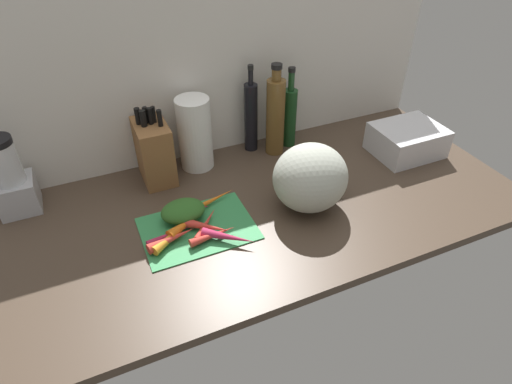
# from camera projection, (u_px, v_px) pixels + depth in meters

# --- Properties ---
(ground_plane) EXTENTS (1.70, 0.80, 0.03)m
(ground_plane) POSITION_uv_depth(u_px,v_px,m) (261.00, 206.00, 1.42)
(ground_plane) COLOR #47382B
(wall_back) EXTENTS (1.70, 0.03, 0.60)m
(wall_back) POSITION_uv_depth(u_px,v_px,m) (216.00, 72.00, 1.51)
(wall_back) COLOR silver
(wall_back) RESTS_ON ground_plane
(cutting_board) EXTENTS (0.34, 0.24, 0.01)m
(cutting_board) POSITION_uv_depth(u_px,v_px,m) (198.00, 228.00, 1.31)
(cutting_board) COLOR #338C4C
(cutting_board) RESTS_ON ground_plane
(carrot_0) EXTENTS (0.14, 0.12, 0.03)m
(carrot_0) POSITION_uv_depth(u_px,v_px,m) (228.00, 237.00, 1.25)
(carrot_0) COLOR #B2264C
(carrot_0) RESTS_ON cutting_board
(carrot_1) EXTENTS (0.15, 0.06, 0.03)m
(carrot_1) POSITION_uv_depth(u_px,v_px,m) (172.00, 239.00, 1.25)
(carrot_1) COLOR red
(carrot_1) RESTS_ON cutting_board
(carrot_2) EXTENTS (0.15, 0.04, 0.03)m
(carrot_2) POSITION_uv_depth(u_px,v_px,m) (213.00, 235.00, 1.26)
(carrot_2) COLOR red
(carrot_2) RESTS_ON cutting_board
(carrot_3) EXTENTS (0.14, 0.12, 0.03)m
(carrot_3) POSITION_uv_depth(u_px,v_px,m) (204.00, 226.00, 1.29)
(carrot_3) COLOR red
(carrot_3) RESTS_ON cutting_board
(carrot_4) EXTENTS (0.11, 0.12, 0.02)m
(carrot_4) POSITION_uv_depth(u_px,v_px,m) (206.00, 223.00, 1.31)
(carrot_4) COLOR red
(carrot_4) RESTS_ON cutting_board
(carrot_5) EXTENTS (0.12, 0.09, 0.03)m
(carrot_5) POSITION_uv_depth(u_px,v_px,m) (184.00, 225.00, 1.29)
(carrot_5) COLOR orange
(carrot_5) RESTS_ON cutting_board
(carrot_6) EXTENTS (0.16, 0.05, 0.02)m
(carrot_6) POSITION_uv_depth(u_px,v_px,m) (172.00, 234.00, 1.27)
(carrot_6) COLOR #B2264C
(carrot_6) RESTS_ON cutting_board
(carrot_7) EXTENTS (0.16, 0.11, 0.03)m
(carrot_7) POSITION_uv_depth(u_px,v_px,m) (175.00, 234.00, 1.26)
(carrot_7) COLOR orange
(carrot_7) RESTS_ON cutting_board
(carrot_8) EXTENTS (0.17, 0.07, 0.02)m
(carrot_8) POSITION_uv_depth(u_px,v_px,m) (212.00, 201.00, 1.39)
(carrot_8) COLOR orange
(carrot_8) RESTS_ON cutting_board
(carrot_9) EXTENTS (0.13, 0.07, 0.03)m
(carrot_9) POSITION_uv_depth(u_px,v_px,m) (189.00, 207.00, 1.36)
(carrot_9) COLOR #B2264C
(carrot_9) RESTS_ON cutting_board
(carrot_greens_pile) EXTENTS (0.14, 0.10, 0.06)m
(carrot_greens_pile) POSITION_uv_depth(u_px,v_px,m) (183.00, 211.00, 1.33)
(carrot_greens_pile) COLOR #2D6023
(carrot_greens_pile) RESTS_ON cutting_board
(winter_squash) EXTENTS (0.24, 0.22, 0.22)m
(winter_squash) POSITION_uv_depth(u_px,v_px,m) (310.00, 178.00, 1.34)
(winter_squash) COLOR #B2B7A8
(winter_squash) RESTS_ON ground_plane
(knife_block) EXTENTS (0.10, 0.17, 0.27)m
(knife_block) POSITION_uv_depth(u_px,v_px,m) (154.00, 151.00, 1.46)
(knife_block) COLOR brown
(knife_block) RESTS_ON ground_plane
(blender_appliance) EXTENTS (0.12, 0.12, 0.26)m
(blender_appliance) POSITION_uv_depth(u_px,v_px,m) (11.00, 181.00, 1.33)
(blender_appliance) COLOR #B2B2B7
(blender_appliance) RESTS_ON ground_plane
(paper_towel_roll) EXTENTS (0.12, 0.12, 0.26)m
(paper_towel_roll) POSITION_uv_depth(u_px,v_px,m) (195.00, 134.00, 1.51)
(paper_towel_roll) COLOR white
(paper_towel_roll) RESTS_ON ground_plane
(bottle_0) EXTENTS (0.05, 0.05, 0.33)m
(bottle_0) POSITION_uv_depth(u_px,v_px,m) (251.00, 116.00, 1.60)
(bottle_0) COLOR black
(bottle_0) RESTS_ON ground_plane
(bottle_1) EXTENTS (0.07, 0.07, 0.34)m
(bottle_1) POSITION_uv_depth(u_px,v_px,m) (275.00, 116.00, 1.57)
(bottle_1) COLOR brown
(bottle_1) RESTS_ON ground_plane
(bottle_2) EXTENTS (0.05, 0.05, 0.31)m
(bottle_2) POSITION_uv_depth(u_px,v_px,m) (289.00, 115.00, 1.64)
(bottle_2) COLOR #19421E
(bottle_2) RESTS_ON ground_plane
(dish_rack) EXTENTS (0.25, 0.20, 0.11)m
(dish_rack) POSITION_uv_depth(u_px,v_px,m) (407.00, 140.00, 1.63)
(dish_rack) COLOR silver
(dish_rack) RESTS_ON ground_plane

